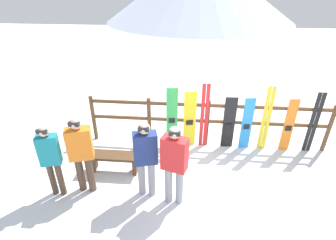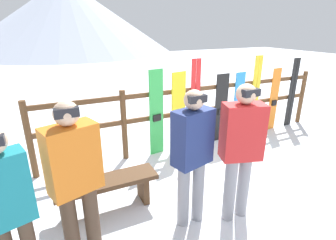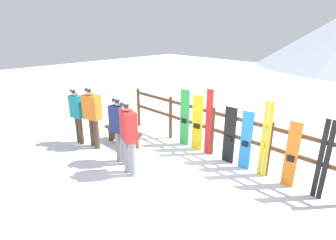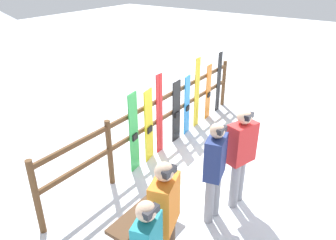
% 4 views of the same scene
% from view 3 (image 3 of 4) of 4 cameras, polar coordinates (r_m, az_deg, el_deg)
% --- Properties ---
extents(ground_plane, '(40.00, 40.00, 0.00)m').
position_cam_3_polar(ground_plane, '(5.88, -0.41, -12.45)').
color(ground_plane, white).
extents(fence, '(6.03, 0.10, 1.26)m').
position_cam_3_polar(fence, '(6.68, 9.67, -1.50)').
color(fence, brown).
rests_on(fence, ground).
extents(bench, '(1.28, 0.36, 0.45)m').
position_cam_3_polar(bench, '(7.40, -9.82, -2.91)').
color(bench, '#4C331E').
rests_on(bench, ground).
extents(person_navy, '(0.49, 0.35, 1.66)m').
position_cam_3_polar(person_navy, '(6.17, -10.45, -1.27)').
color(person_navy, gray).
rests_on(person_navy, ground).
extents(person_orange, '(0.52, 0.38, 1.69)m').
position_cam_3_polar(person_orange, '(7.19, -16.12, 1.41)').
color(person_orange, '#4C3828').
rests_on(person_orange, ground).
extents(person_red, '(0.51, 0.38, 1.70)m').
position_cam_3_polar(person_red, '(5.66, -8.56, -2.87)').
color(person_red, gray).
rests_on(person_red, ground).
extents(person_teal, '(0.42, 0.30, 1.60)m').
position_cam_3_polar(person_teal, '(7.59, -19.17, 1.76)').
color(person_teal, '#4C3828').
rests_on(person_teal, ground).
extents(snowboard_green, '(0.28, 0.09, 1.58)m').
position_cam_3_polar(snowboard_green, '(7.14, 3.63, 0.44)').
color(snowboard_green, green).
rests_on(snowboard_green, ground).
extents(snowboard_yellow, '(0.31, 0.10, 1.50)m').
position_cam_3_polar(snowboard_yellow, '(6.88, 6.40, -0.73)').
color(snowboard_yellow, yellow).
rests_on(snowboard_yellow, ground).
extents(ski_pair_red, '(0.19, 0.02, 1.72)m').
position_cam_3_polar(ski_pair_red, '(6.64, 8.84, -0.58)').
color(ski_pair_red, red).
rests_on(ski_pair_red, ground).
extents(snowboard_black_stripe, '(0.30, 0.06, 1.40)m').
position_cam_3_polar(snowboard_black_stripe, '(6.38, 13.20, -3.33)').
color(snowboard_black_stripe, black).
rests_on(snowboard_black_stripe, ground).
extents(snowboard_blue, '(0.26, 0.08, 1.39)m').
position_cam_3_polar(snowboard_blue, '(6.18, 16.61, -4.41)').
color(snowboard_blue, '#288CE0').
rests_on(snowboard_blue, ground).
extents(ski_pair_yellow, '(0.19, 0.02, 1.71)m').
position_cam_3_polar(ski_pair_yellow, '(5.95, 20.45, -4.13)').
color(ski_pair_yellow, yellow).
rests_on(ski_pair_yellow, ground).
extents(snowboard_orange, '(0.25, 0.07, 1.41)m').
position_cam_3_polar(snowboard_orange, '(5.83, 25.27, -6.96)').
color(snowboard_orange, orange).
rests_on(snowboard_orange, ground).
extents(ski_pair_black, '(0.20, 0.02, 1.60)m').
position_cam_3_polar(ski_pair_black, '(5.66, 30.73, -7.58)').
color(ski_pair_black, black).
rests_on(ski_pair_black, ground).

